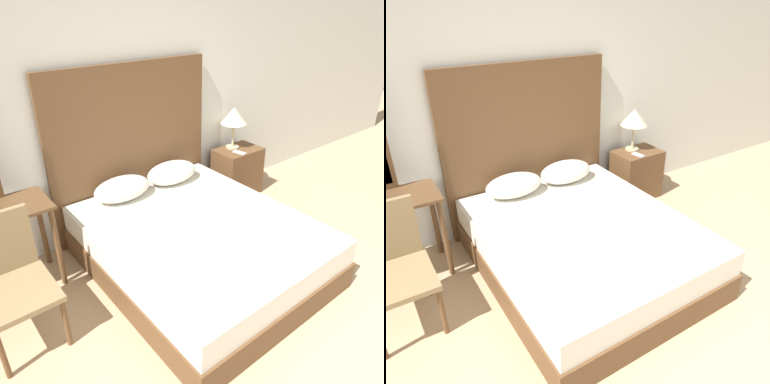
% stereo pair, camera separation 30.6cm
% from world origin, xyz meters
% --- Properties ---
extents(wall_back, '(10.00, 0.06, 2.70)m').
position_xyz_m(wall_back, '(0.00, 2.73, 1.35)').
color(wall_back, silver).
rests_on(wall_back, ground_plane).
extents(bed, '(1.62, 1.97, 0.46)m').
position_xyz_m(bed, '(-0.12, 1.64, 0.23)').
color(bed, brown).
rests_on(bed, ground_plane).
extents(headboard, '(1.70, 0.05, 1.63)m').
position_xyz_m(headboard, '(-0.12, 2.66, 0.81)').
color(headboard, brown).
rests_on(headboard, ground_plane).
extents(pillow_left, '(0.54, 0.33, 0.21)m').
position_xyz_m(pillow_left, '(-0.40, 2.41, 0.56)').
color(pillow_left, silver).
rests_on(pillow_left, bed).
extents(pillow_right, '(0.54, 0.33, 0.21)m').
position_xyz_m(pillow_right, '(0.16, 2.41, 0.56)').
color(pillow_right, silver).
rests_on(pillow_right, bed).
extents(phone_on_bed, '(0.11, 0.16, 0.01)m').
position_xyz_m(phone_on_bed, '(-0.15, 1.65, 0.46)').
color(phone_on_bed, '#B7B7BC').
rests_on(phone_on_bed, bed).
extents(nightstand, '(0.52, 0.37, 0.57)m').
position_xyz_m(nightstand, '(1.13, 2.44, 0.29)').
color(nightstand, brown).
rests_on(nightstand, ground_plane).
extents(table_lamp, '(0.30, 0.30, 0.47)m').
position_xyz_m(table_lamp, '(1.10, 2.51, 0.94)').
color(table_lamp, tan).
rests_on(table_lamp, nightstand).
extents(phone_on_nightstand, '(0.09, 0.16, 0.01)m').
position_xyz_m(phone_on_nightstand, '(1.05, 2.35, 0.58)').
color(phone_on_nightstand, '#B7B7BC').
rests_on(phone_on_nightstand, nightstand).
extents(chair, '(0.46, 0.52, 0.90)m').
position_xyz_m(chair, '(-1.55, 1.89, 0.50)').
color(chair, olive).
rests_on(chair, ground_plane).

